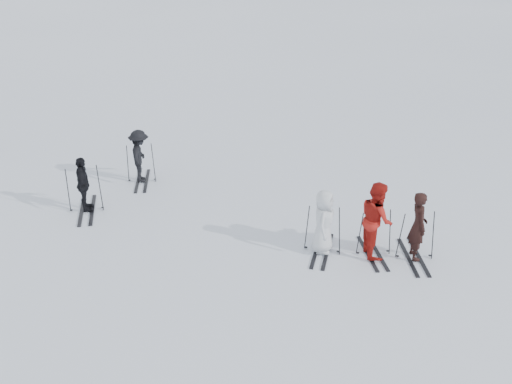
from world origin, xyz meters
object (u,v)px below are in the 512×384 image
skier_near_dark (418,227)px  skier_uphill_left (83,185)px  skier_red (376,220)px  skier_grey (323,223)px  skier_uphill_far (140,157)px

skier_near_dark → skier_uphill_left: bearing=72.4°
skier_red → skier_grey: 1.23m
skier_grey → skier_uphill_far: skier_uphill_far is taller
skier_grey → skier_uphill_far: 6.44m
skier_uphill_left → skier_uphill_far: size_ratio=0.96×
skier_grey → skier_uphill_far: bearing=65.8°
skier_red → skier_uphill_left: skier_red is taller
skier_near_dark → skier_uphill_left: size_ratio=1.10×
skier_grey → skier_uphill_left: skier_grey is taller
skier_near_dark → skier_uphill_left: skier_near_dark is taller
skier_near_dark → skier_uphill_left: (-6.03, 6.30, -0.08)m
skier_near_dark → skier_uphill_far: size_ratio=1.05×
skier_near_dark → skier_grey: 2.17m
skier_red → skier_grey: bearing=78.1°
skier_near_dark → skier_red: skier_red is taller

